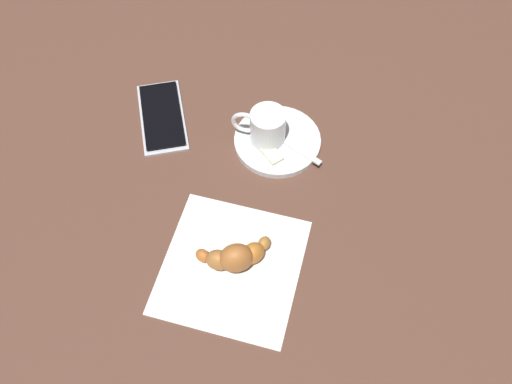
% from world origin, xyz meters
% --- Properties ---
extents(ground_plane, '(1.80, 1.80, 0.00)m').
position_xyz_m(ground_plane, '(0.00, 0.00, 0.00)').
color(ground_plane, '#4F3227').
extents(saucer, '(0.14, 0.14, 0.01)m').
position_xyz_m(saucer, '(-0.12, 0.03, 0.01)').
color(saucer, silver).
rests_on(saucer, ground).
extents(espresso_cup, '(0.06, 0.09, 0.06)m').
position_xyz_m(espresso_cup, '(-0.12, 0.01, 0.04)').
color(espresso_cup, silver).
rests_on(espresso_cup, saucer).
extents(teaspoon, '(0.06, 0.12, 0.01)m').
position_xyz_m(teaspoon, '(-0.13, 0.03, 0.01)').
color(teaspoon, silver).
rests_on(teaspoon, saucer).
extents(sugar_packet, '(0.06, 0.06, 0.01)m').
position_xyz_m(sugar_packet, '(-0.10, 0.02, 0.01)').
color(sugar_packet, beige).
rests_on(sugar_packet, saucer).
extents(napkin, '(0.20, 0.20, 0.00)m').
position_xyz_m(napkin, '(0.10, 0.01, 0.00)').
color(napkin, white).
rests_on(napkin, ground).
extents(croissant, '(0.08, 0.10, 0.05)m').
position_xyz_m(croissant, '(0.10, 0.02, 0.02)').
color(croissant, '#A85C26').
rests_on(croissant, napkin).
extents(cell_phone, '(0.17, 0.13, 0.01)m').
position_xyz_m(cell_phone, '(-0.13, -0.17, 0.00)').
color(cell_phone, '#B2B5C0').
rests_on(cell_phone, ground).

